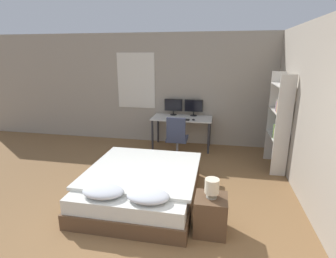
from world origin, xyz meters
TOP-DOWN VIEW (x-y plane):
  - wall_back at (-0.02, 4.19)m, footprint 12.00×0.08m
  - wall_side_right at (2.11, 1.50)m, footprint 0.06×12.00m
  - bed at (-0.34, 1.32)m, footprint 1.69×1.94m
  - nightstand at (0.74, 0.73)m, footprint 0.40×0.40m
  - bedside_lamp at (0.74, 0.73)m, footprint 0.18×0.18m
  - desk at (-0.07, 3.78)m, footprint 1.41×0.67m
  - monitor_left at (-0.32, 4.02)m, footprint 0.44×0.16m
  - monitor_right at (0.18, 4.02)m, footprint 0.44×0.16m
  - keyboard at (-0.07, 3.55)m, footprint 0.41×0.13m
  - computer_mouse at (0.23, 3.55)m, footprint 0.07×0.05m
  - office_chair at (-0.07, 3.07)m, footprint 0.52×0.52m
  - bookshelf at (1.93, 2.92)m, footprint 0.27×0.83m

SIDE VIEW (x-z plane):
  - bed at x=-0.34m, z-range -0.04..0.52m
  - nightstand at x=0.74m, z-range 0.00..0.49m
  - office_chair at x=-0.07m, z-range -0.10..0.85m
  - bedside_lamp at x=0.74m, z-range 0.52..0.77m
  - desk at x=-0.07m, z-range 0.29..1.04m
  - keyboard at x=-0.07m, z-range 0.75..0.77m
  - computer_mouse at x=0.23m, z-range 0.75..0.79m
  - monitor_left at x=-0.32m, z-range 0.78..1.18m
  - monitor_right at x=0.18m, z-range 0.78..1.18m
  - bookshelf at x=1.93m, z-range 0.09..1.96m
  - wall_side_right at x=2.11m, z-range 0.00..2.70m
  - wall_back at x=-0.02m, z-range 0.00..2.70m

